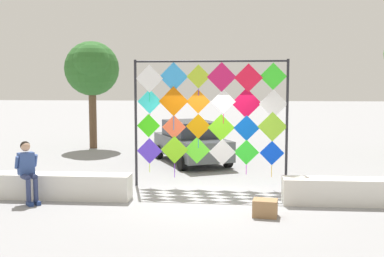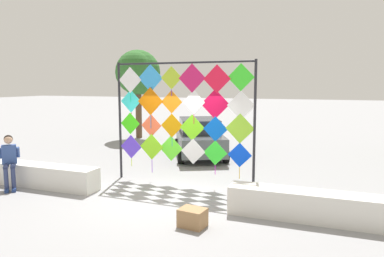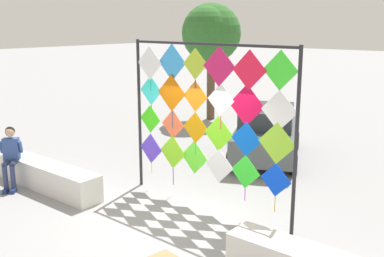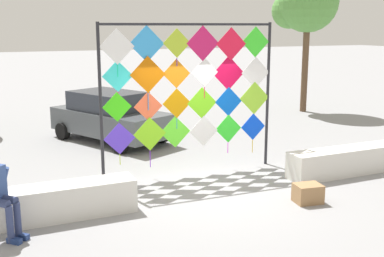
{
  "view_description": "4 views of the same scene",
  "coord_description": "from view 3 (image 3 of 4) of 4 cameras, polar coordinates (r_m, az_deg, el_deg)",
  "views": [
    {
      "loc": [
        0.64,
        -11.39,
        2.85
      ],
      "look_at": [
        -0.37,
        0.36,
        1.69
      ],
      "focal_mm": 44.53,
      "sensor_mm": 36.0,
      "label": 1
    },
    {
      "loc": [
        3.67,
        -7.73,
        2.82
      ],
      "look_at": [
        0.5,
        0.83,
        1.66
      ],
      "focal_mm": 32.99,
      "sensor_mm": 36.0,
      "label": 2
    },
    {
      "loc": [
        5.55,
        -5.95,
        3.8
      ],
      "look_at": [
        0.15,
        0.65,
        1.82
      ],
      "focal_mm": 42.76,
      "sensor_mm": 36.0,
      "label": 3
    },
    {
      "loc": [
        -4.33,
        -8.61,
        3.35
      ],
      "look_at": [
        -0.43,
        0.11,
        1.32
      ],
      "focal_mm": 45.23,
      "sensor_mm": 36.0,
      "label": 4
    }
  ],
  "objects": [
    {
      "name": "ground",
      "position": [
        8.98,
        -3.45,
        -11.99
      ],
      "size": [
        120.0,
        120.0,
        0.0
      ],
      "primitive_type": "plane",
      "color": "gray"
    },
    {
      "name": "plaza_ledge_left",
      "position": [
        11.54,
        -18.68,
        -5.28
      ],
      "size": [
        4.08,
        0.6,
        0.61
      ],
      "primitive_type": "cube",
      "color": "silver",
      "rests_on": "ground"
    },
    {
      "name": "kite_display_rack",
      "position": [
        9.24,
        1.95,
        2.25
      ],
      "size": [
        4.12,
        0.2,
        3.44
      ],
      "color": "#232328",
      "rests_on": "ground"
    },
    {
      "name": "seated_vendor",
      "position": [
        11.4,
        -21.71,
        -2.87
      ],
      "size": [
        0.69,
        0.7,
        1.46
      ],
      "color": "navy",
      "rests_on": "ground"
    },
    {
      "name": "parked_car",
      "position": [
        13.19,
        9.27,
        -0.51
      ],
      "size": [
        3.1,
        4.11,
        1.47
      ],
      "color": "#4C5156",
      "rests_on": "ground"
    },
    {
      "name": "tree_broadleaf",
      "position": [
        18.07,
        2.2,
        11.99
      ],
      "size": [
        2.31,
        2.46,
        4.57
      ],
      "color": "brown",
      "rests_on": "ground"
    }
  ]
}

